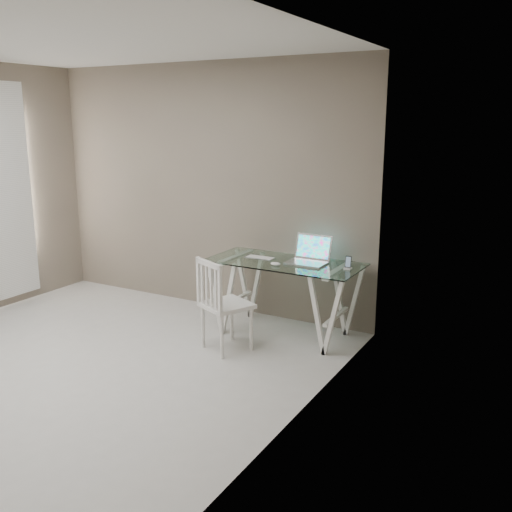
# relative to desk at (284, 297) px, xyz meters

# --- Properties ---
(room) EXTENTS (4.50, 4.52, 2.71)m
(room) POSITION_rel_desk_xyz_m (-1.26, -1.80, 1.33)
(room) COLOR #B3B1AB
(room) RESTS_ON ground
(desk) EXTENTS (1.50, 0.70, 0.75)m
(desk) POSITION_rel_desk_xyz_m (0.00, 0.00, 0.00)
(desk) COLOR silver
(desk) RESTS_ON ground
(chair) EXTENTS (0.53, 0.53, 0.88)m
(chair) POSITION_rel_desk_xyz_m (-0.33, -0.66, 0.10)
(chair) COLOR silver
(chair) RESTS_ON ground
(laptop) EXTENTS (0.37, 0.33, 0.25)m
(laptop) POSITION_rel_desk_xyz_m (0.22, 0.10, 0.42)
(laptop) COLOR silver
(laptop) RESTS_ON desk
(keyboard) EXTENTS (0.29, 0.13, 0.01)m
(keyboard) POSITION_rel_desk_xyz_m (-0.28, 0.02, 0.37)
(keyboard) COLOR silver
(keyboard) RESTS_ON desk
(mouse) EXTENTS (0.10, 0.06, 0.03)m
(mouse) POSITION_rel_desk_xyz_m (-0.01, -0.17, 0.38)
(mouse) COLOR white
(mouse) RESTS_ON desk
(phone_dock) EXTENTS (0.07, 0.07, 0.12)m
(phone_dock) POSITION_rel_desk_xyz_m (0.63, 0.04, 0.40)
(phone_dock) COLOR white
(phone_dock) RESTS_ON desk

